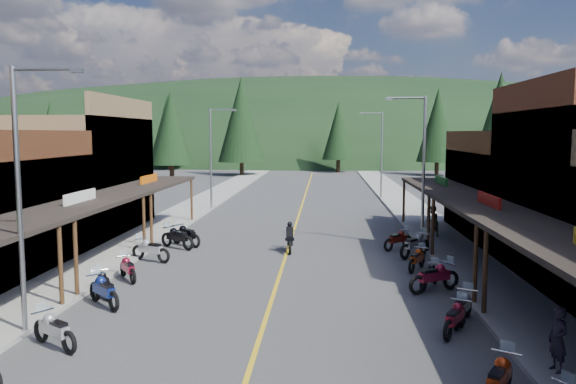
% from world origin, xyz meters
% --- Properties ---
extents(ground, '(220.00, 220.00, 0.00)m').
position_xyz_m(ground, '(0.00, 0.00, 0.00)').
color(ground, '#38383A').
rests_on(ground, ground).
extents(centerline, '(0.15, 90.00, 0.01)m').
position_xyz_m(centerline, '(0.00, 20.00, 0.01)').
color(centerline, gold).
rests_on(centerline, ground).
extents(sidewalk_west, '(3.40, 94.00, 0.15)m').
position_xyz_m(sidewalk_west, '(-8.70, 20.00, 0.07)').
color(sidewalk_west, gray).
rests_on(sidewalk_west, ground).
extents(sidewalk_east, '(3.40, 94.00, 0.15)m').
position_xyz_m(sidewalk_east, '(8.70, 20.00, 0.07)').
color(sidewalk_east, gray).
rests_on(sidewalk_east, ground).
extents(shop_west_3, '(10.90, 10.20, 8.20)m').
position_xyz_m(shop_west_3, '(-13.78, 11.30, 3.52)').
color(shop_west_3, brown).
rests_on(shop_west_3, ground).
extents(shop_east_3, '(10.90, 10.20, 6.20)m').
position_xyz_m(shop_east_3, '(13.75, 11.30, 2.53)').
color(shop_east_3, '#4C2D16').
rests_on(shop_east_3, ground).
extents(streetlight_0, '(2.16, 0.18, 8.00)m').
position_xyz_m(streetlight_0, '(-6.95, -6.00, 4.46)').
color(streetlight_0, gray).
rests_on(streetlight_0, ground).
extents(streetlight_1, '(2.16, 0.18, 8.00)m').
position_xyz_m(streetlight_1, '(-6.95, 22.00, 4.46)').
color(streetlight_1, gray).
rests_on(streetlight_1, ground).
extents(streetlight_2, '(2.16, 0.18, 8.00)m').
position_xyz_m(streetlight_2, '(6.95, 8.00, 4.46)').
color(streetlight_2, gray).
rests_on(streetlight_2, ground).
extents(streetlight_3, '(2.16, 0.18, 8.00)m').
position_xyz_m(streetlight_3, '(6.95, 30.00, 4.46)').
color(streetlight_3, gray).
rests_on(streetlight_3, ground).
extents(ridge_hill, '(310.00, 140.00, 60.00)m').
position_xyz_m(ridge_hill, '(0.00, 135.00, 0.00)').
color(ridge_hill, black).
rests_on(ridge_hill, ground).
extents(pine_0, '(5.04, 5.04, 11.00)m').
position_xyz_m(pine_0, '(-40.00, 62.00, 6.48)').
color(pine_0, black).
rests_on(pine_0, ground).
extents(pine_1, '(5.88, 5.88, 12.50)m').
position_xyz_m(pine_1, '(-24.00, 70.00, 7.24)').
color(pine_1, black).
rests_on(pine_1, ground).
extents(pine_2, '(6.72, 6.72, 14.00)m').
position_xyz_m(pine_2, '(-10.00, 58.00, 7.99)').
color(pine_2, black).
rests_on(pine_2, ground).
extents(pine_3, '(5.04, 5.04, 11.00)m').
position_xyz_m(pine_3, '(4.00, 66.00, 6.48)').
color(pine_3, black).
rests_on(pine_3, ground).
extents(pine_4, '(5.88, 5.88, 12.50)m').
position_xyz_m(pine_4, '(18.00, 60.00, 7.24)').
color(pine_4, black).
rests_on(pine_4, ground).
extents(pine_5, '(6.72, 6.72, 14.00)m').
position_xyz_m(pine_5, '(34.00, 72.00, 7.99)').
color(pine_5, black).
rests_on(pine_5, ground).
extents(pine_7, '(5.88, 5.88, 12.50)m').
position_xyz_m(pine_7, '(-32.00, 76.00, 7.24)').
color(pine_7, black).
rests_on(pine_7, ground).
extents(pine_8, '(4.48, 4.48, 10.00)m').
position_xyz_m(pine_8, '(-22.00, 40.00, 5.98)').
color(pine_8, black).
rests_on(pine_8, ground).
extents(pine_9, '(4.93, 4.93, 10.80)m').
position_xyz_m(pine_9, '(24.00, 45.00, 6.38)').
color(pine_9, black).
rests_on(pine_9, ground).
extents(pine_10, '(5.38, 5.38, 11.60)m').
position_xyz_m(pine_10, '(-18.00, 50.00, 6.78)').
color(pine_10, black).
rests_on(pine_10, ground).
extents(pine_11, '(5.82, 5.82, 12.40)m').
position_xyz_m(pine_11, '(20.00, 38.00, 7.19)').
color(pine_11, black).
rests_on(pine_11, ground).
extents(bike_west_5, '(2.10, 1.73, 1.18)m').
position_xyz_m(bike_west_5, '(-5.69, -6.99, 0.59)').
color(bike_west_5, '#98999D').
rests_on(bike_west_5, ground).
extents(bike_west_6, '(2.09, 2.09, 1.27)m').
position_xyz_m(bike_west_6, '(-5.81, -3.13, 0.63)').
color(bike_west_6, navy).
rests_on(bike_west_6, ground).
extents(bike_west_7, '(1.59, 1.90, 1.07)m').
position_xyz_m(bike_west_7, '(-6.33, -1.88, 0.54)').
color(bike_west_7, black).
rests_on(bike_west_7, ground).
extents(bike_west_8, '(1.68, 1.99, 1.13)m').
position_xyz_m(bike_west_8, '(-6.20, 0.37, 0.56)').
color(bike_west_8, maroon).
rests_on(bike_west_8, ground).
extents(bike_west_9, '(2.33, 1.62, 1.27)m').
position_xyz_m(bike_west_9, '(-6.31, 3.79, 0.64)').
color(bike_west_9, '#A9A8AE').
rests_on(bike_west_9, ground).
extents(bike_west_10, '(2.37, 1.94, 1.33)m').
position_xyz_m(bike_west_10, '(-5.84, 6.80, 0.67)').
color(bike_west_10, black).
rests_on(bike_west_10, ground).
extents(bike_west_11, '(2.28, 2.07, 1.33)m').
position_xyz_m(bike_west_11, '(-5.56, 7.57, 0.66)').
color(bike_west_11, black).
rests_on(bike_west_11, ground).
extents(bike_east_4, '(1.65, 2.14, 1.18)m').
position_xyz_m(bike_east_4, '(5.87, -9.42, 0.59)').
color(bike_east_4, '#B1300C').
rests_on(bike_east_4, ground).
extents(bike_east_5, '(1.54, 2.04, 1.12)m').
position_xyz_m(bike_east_5, '(5.87, -5.11, 0.56)').
color(bike_east_5, maroon).
rests_on(bike_east_5, ground).
extents(bike_east_6, '(1.54, 2.14, 1.17)m').
position_xyz_m(bike_east_6, '(6.33, -4.10, 0.59)').
color(bike_east_6, '#A4A4A9').
rests_on(bike_east_6, ground).
extents(bike_east_7, '(2.37, 1.79, 1.31)m').
position_xyz_m(bike_east_7, '(6.12, -0.55, 0.65)').
color(bike_east_7, maroon).
rests_on(bike_east_7, ground).
extents(bike_east_8, '(1.47, 1.93, 1.07)m').
position_xyz_m(bike_east_8, '(6.05, 0.08, 0.53)').
color(bike_east_8, black).
rests_on(bike_east_8, ground).
extents(bike_east_9, '(1.49, 2.05, 1.13)m').
position_xyz_m(bike_east_9, '(6.02, 2.92, 0.56)').
color(bike_east_9, '#A5380B').
rests_on(bike_east_9, ground).
extents(bike_east_10, '(2.14, 2.25, 1.33)m').
position_xyz_m(bike_east_10, '(6.36, 5.65, 0.67)').
color(bike_east_10, gray).
rests_on(bike_east_10, ground).
extents(bike_east_11, '(1.99, 1.94, 1.19)m').
position_xyz_m(bike_east_11, '(5.75, 7.31, 0.60)').
color(bike_east_11, maroon).
rests_on(bike_east_11, ground).
extents(rider_on_bike, '(0.84, 2.16, 1.61)m').
position_xyz_m(rider_on_bike, '(0.14, 6.47, 0.65)').
color(rider_on_bike, black).
rests_on(rider_on_bike, ground).
extents(pedestrian_east_a, '(0.52, 0.67, 1.64)m').
position_xyz_m(pedestrian_east_a, '(7.71, -7.99, 0.97)').
color(pedestrian_east_a, black).
rests_on(pedestrian_east_a, sidewalk_east).
extents(pedestrian_east_b, '(1.02, 0.91, 1.81)m').
position_xyz_m(pedestrian_east_b, '(8.05, 10.27, 1.06)').
color(pedestrian_east_b, brown).
rests_on(pedestrian_east_b, sidewalk_east).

